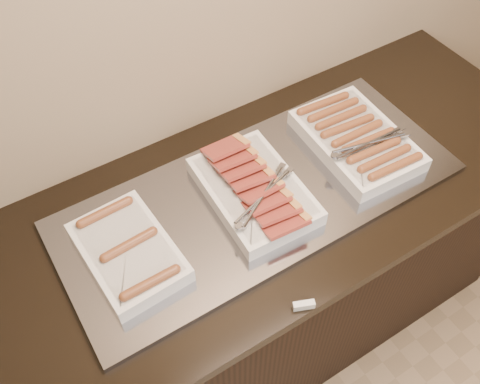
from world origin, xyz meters
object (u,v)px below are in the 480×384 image
(dish_left, at_px, (128,252))
(dish_center, at_px, (254,190))
(warming_tray, at_px, (260,195))
(counter, at_px, (254,275))
(dish_right, at_px, (357,139))

(dish_left, height_order, dish_center, dish_center)
(dish_center, bearing_deg, warming_tray, 11.62)
(counter, distance_m, dish_left, 0.64)
(counter, height_order, dish_right, dish_right)
(warming_tray, relative_size, dish_left, 3.59)
(counter, height_order, dish_center, dish_center)
(dish_center, bearing_deg, dish_left, -178.15)
(warming_tray, xyz_separation_m, dish_right, (0.36, -0.00, 0.04))
(dish_center, bearing_deg, counter, 17.17)
(dish_right, bearing_deg, dish_left, -177.64)
(warming_tray, distance_m, dish_right, 0.36)
(dish_left, height_order, dish_right, dish_right)
(warming_tray, relative_size, dish_center, 2.99)
(dish_left, xyz_separation_m, dish_right, (0.78, -0.00, 0.01))
(counter, distance_m, dish_center, 0.50)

